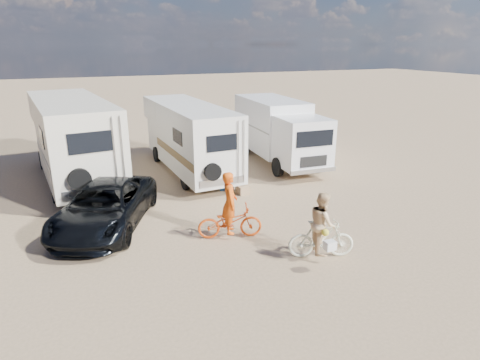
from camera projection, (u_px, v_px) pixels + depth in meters
name	position (u px, v px, depth m)	size (l,w,h in m)	color
ground	(259.00, 227.00, 13.27)	(140.00, 140.00, 0.00)	tan
rv_main	(189.00, 139.00, 18.62)	(2.21, 7.75, 3.12)	silver
rv_left	(74.00, 141.00, 17.37)	(2.64, 8.36, 3.51)	white
box_truck	(279.00, 132.00, 20.08)	(2.26, 7.00, 3.06)	white
dark_suv	(105.00, 206.00, 13.08)	(2.36, 5.13, 1.42)	black
bike_man	(230.00, 222.00, 12.41)	(0.68, 1.96, 1.03)	#CE420D
bike_woman	(321.00, 239.00, 11.23)	(0.52, 1.84, 1.10)	#E7E9C4
rider_man	(230.00, 208.00, 12.27)	(0.70, 0.46, 1.93)	#D84E0E
rider_woman	(322.00, 229.00, 11.13)	(0.84, 0.66, 1.74)	#DAB482
bike_parked	(302.00, 158.00, 19.61)	(0.59, 1.70, 0.89)	#272926
cooler	(227.00, 184.00, 16.64)	(0.56, 0.41, 0.45)	#215192
crate	(243.00, 190.00, 16.15)	(0.43, 0.43, 0.35)	#987653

